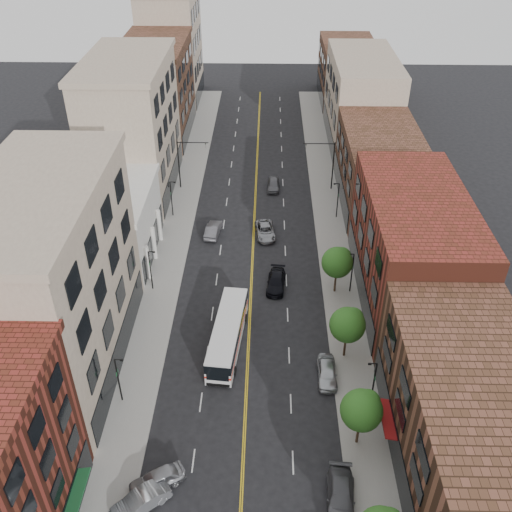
# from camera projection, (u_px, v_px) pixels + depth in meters

# --- Properties ---
(ground) EXTENTS (220.00, 220.00, 0.00)m
(ground) POSITION_uv_depth(u_px,v_px,m) (242.00, 484.00, 44.02)
(ground) COLOR black
(ground) RESTS_ON ground
(sidewalk_left) EXTENTS (4.00, 110.00, 0.15)m
(sidewalk_left) POSITION_uv_depth(u_px,v_px,m) (175.00, 236.00, 72.83)
(sidewalk_left) COLOR gray
(sidewalk_left) RESTS_ON ground
(sidewalk_right) EXTENTS (4.00, 110.00, 0.15)m
(sidewalk_right) POSITION_uv_depth(u_px,v_px,m) (332.00, 238.00, 72.47)
(sidewalk_right) COLOR gray
(sidewalk_right) RESTS_ON ground
(bldg_l_tanoffice) EXTENTS (10.00, 22.00, 18.00)m
(bldg_l_tanoffice) POSITION_uv_depth(u_px,v_px,m) (53.00, 286.00, 49.81)
(bldg_l_tanoffice) COLOR gray
(bldg_l_tanoffice) RESTS_ON ground
(bldg_l_white) EXTENTS (10.00, 14.00, 8.00)m
(bldg_l_white) POSITION_uv_depth(u_px,v_px,m) (109.00, 226.00, 67.43)
(bldg_l_white) COLOR silver
(bldg_l_white) RESTS_ON ground
(bldg_l_far_a) EXTENTS (10.00, 20.00, 18.00)m
(bldg_l_far_a) POSITION_uv_depth(u_px,v_px,m) (133.00, 129.00, 78.48)
(bldg_l_far_a) COLOR gray
(bldg_l_far_a) RESTS_ON ground
(bldg_l_far_b) EXTENTS (10.00, 20.00, 15.00)m
(bldg_l_far_b) POSITION_uv_depth(u_px,v_px,m) (157.00, 91.00, 95.73)
(bldg_l_far_b) COLOR #503120
(bldg_l_far_b) RESTS_ON ground
(bldg_l_far_c) EXTENTS (10.00, 16.00, 20.00)m
(bldg_l_far_c) POSITION_uv_depth(u_px,v_px,m) (171.00, 47.00, 109.04)
(bldg_l_far_c) COLOR gray
(bldg_l_far_c) RESTS_ON ground
(bldg_r_near) EXTENTS (10.00, 26.00, 10.00)m
(bldg_r_near) POSITION_uv_depth(u_px,v_px,m) (478.00, 448.00, 40.85)
(bldg_r_near) COLOR #503120
(bldg_r_near) RESTS_ON ground
(bldg_r_mid) EXTENTS (10.00, 22.00, 12.00)m
(bldg_r_mid) POSITION_uv_depth(u_px,v_px,m) (412.00, 248.00, 59.94)
(bldg_r_mid) COLOR #5D2518
(bldg_r_mid) RESTS_ON ground
(bldg_r_far_a) EXTENTS (10.00, 20.00, 10.00)m
(bldg_r_far_a) POSITION_uv_depth(u_px,v_px,m) (380.00, 168.00, 77.72)
(bldg_r_far_a) COLOR #503120
(bldg_r_far_a) RESTS_ON ground
(bldg_r_far_b) EXTENTS (10.00, 22.00, 14.00)m
(bldg_r_far_b) POSITION_uv_depth(u_px,v_px,m) (361.00, 100.00, 93.77)
(bldg_r_far_b) COLOR gray
(bldg_r_far_b) RESTS_ON ground
(bldg_r_far_c) EXTENTS (10.00, 18.00, 11.00)m
(bldg_r_far_c) POSITION_uv_depth(u_px,v_px,m) (347.00, 72.00, 111.01)
(bldg_r_far_c) COLOR #503120
(bldg_r_far_c) RESTS_ON ground
(tree_r_1) EXTENTS (3.40, 3.40, 5.59)m
(tree_r_1) POSITION_uv_depth(u_px,v_px,m) (363.00, 409.00, 44.82)
(tree_r_1) COLOR black
(tree_r_1) RESTS_ON sidewalk_right
(tree_r_2) EXTENTS (3.40, 3.40, 5.59)m
(tree_r_2) POSITION_uv_depth(u_px,v_px,m) (348.00, 324.00, 53.02)
(tree_r_2) COLOR black
(tree_r_2) RESTS_ON sidewalk_right
(tree_r_3) EXTENTS (3.40, 3.40, 5.59)m
(tree_r_3) POSITION_uv_depth(u_px,v_px,m) (338.00, 261.00, 61.21)
(tree_r_3) COLOR black
(tree_r_3) RESTS_ON sidewalk_right
(lamp_l_1) EXTENTS (0.81, 0.55, 5.05)m
(lamp_l_1) POSITION_uv_depth(u_px,v_px,m) (119.00, 378.00, 49.07)
(lamp_l_1) COLOR black
(lamp_l_1) RESTS_ON sidewalk_left
(lamp_l_2) EXTENTS (0.81, 0.55, 5.05)m
(lamp_l_2) POSITION_uv_depth(u_px,v_px,m) (151.00, 268.00, 62.17)
(lamp_l_2) COLOR black
(lamp_l_2) RESTS_ON sidewalk_left
(lamp_l_3) EXTENTS (0.81, 0.55, 5.05)m
(lamp_l_3) POSITION_uv_depth(u_px,v_px,m) (172.00, 197.00, 75.28)
(lamp_l_3) COLOR black
(lamp_l_3) RESTS_ON sidewalk_left
(lamp_r_1) EXTENTS (0.81, 0.55, 5.05)m
(lamp_r_1) POSITION_uv_depth(u_px,v_px,m) (373.00, 382.00, 48.68)
(lamp_r_1) COLOR black
(lamp_r_1) RESTS_ON sidewalk_right
(lamp_r_2) EXTENTS (0.81, 0.55, 5.05)m
(lamp_r_2) POSITION_uv_depth(u_px,v_px,m) (352.00, 271.00, 61.78)
(lamp_r_2) COLOR black
(lamp_r_2) RESTS_ON sidewalk_right
(lamp_r_3) EXTENTS (0.81, 0.55, 5.05)m
(lamp_r_3) POSITION_uv_depth(u_px,v_px,m) (338.00, 198.00, 74.89)
(lamp_r_3) COLOR black
(lamp_r_3) RESTS_ON sidewalk_right
(signal_mast_left) EXTENTS (4.49, 0.18, 7.20)m
(signal_mast_left) POSITION_uv_depth(u_px,v_px,m) (184.00, 159.00, 80.86)
(signal_mast_left) COLOR black
(signal_mast_left) RESTS_ON sidewalk_left
(signal_mast_right) EXTENTS (4.49, 0.18, 7.20)m
(signal_mast_right) POSITION_uv_depth(u_px,v_px,m) (328.00, 160.00, 80.50)
(signal_mast_right) COLOR black
(signal_mast_right) RESTS_ON sidewalk_right
(city_bus) EXTENTS (3.58, 11.45, 2.90)m
(city_bus) POSITION_uv_depth(u_px,v_px,m) (228.00, 333.00, 55.57)
(city_bus) COLOR silver
(city_bus) RESTS_ON ground
(car_angle_a) EXTENTS (4.63, 3.65, 1.48)m
(car_angle_a) POSITION_uv_depth(u_px,v_px,m) (157.00, 479.00, 43.52)
(car_angle_a) COLOR #96989D
(car_angle_a) RESTS_ON ground
(car_angle_b) EXTENTS (4.54, 4.00, 1.49)m
(car_angle_b) POSITION_uv_depth(u_px,v_px,m) (141.00, 501.00, 42.04)
(car_angle_b) COLOR #BABEC3
(car_angle_b) RESTS_ON ground
(car_parked_mid) EXTENTS (2.55, 5.34, 1.50)m
(car_parked_mid) POSITION_uv_depth(u_px,v_px,m) (341.00, 497.00, 42.31)
(car_parked_mid) COLOR #4E4E53
(car_parked_mid) RESTS_ON ground
(car_parked_far) EXTENTS (1.84, 4.43, 1.50)m
(car_parked_far) POSITION_uv_depth(u_px,v_px,m) (327.00, 372.00, 52.57)
(car_parked_far) COLOR #B7BBC0
(car_parked_far) RESTS_ON ground
(car_lane_behind) EXTENTS (2.07, 4.66, 1.49)m
(car_lane_behind) POSITION_uv_depth(u_px,v_px,m) (213.00, 230.00, 72.78)
(car_lane_behind) COLOR #4F4E54
(car_lane_behind) RESTS_ON ground
(car_lane_a) EXTENTS (2.42, 5.02, 1.41)m
(car_lane_a) POSITION_uv_depth(u_px,v_px,m) (276.00, 282.00, 63.88)
(car_lane_a) COLOR black
(car_lane_a) RESTS_ON ground
(car_lane_b) EXTENTS (2.93, 5.29, 1.40)m
(car_lane_b) POSITION_uv_depth(u_px,v_px,m) (265.00, 231.00, 72.62)
(car_lane_b) COLOR gray
(car_lane_b) RESTS_ON ground
(car_lane_c) EXTENTS (1.80, 4.32, 1.46)m
(car_lane_c) POSITION_uv_depth(u_px,v_px,m) (273.00, 184.00, 82.86)
(car_lane_c) COLOR #56565C
(car_lane_c) RESTS_ON ground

